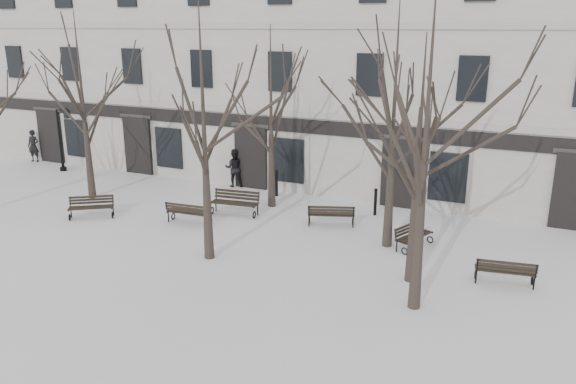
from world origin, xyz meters
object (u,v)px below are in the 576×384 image
Objects in this scene: tree_1 at (203,103)px; lamp_post at (63,135)px; bench_2 at (505,271)px; tree_2 at (427,114)px; bench_0 at (91,206)px; bench_3 at (235,202)px; bench_4 at (331,214)px; bench_5 at (413,235)px; tree_3 at (420,133)px; bench_1 at (188,212)px.

tree_1 reaches higher than lamp_post.
tree_2 is at bearing 40.20° from bench_2.
bench_3 reaches higher than bench_0.
tree_2 is 2.50× the size of lamp_post.
bench_4 is 15.69m from lamp_post.
tree_2 is 5.78m from bench_2.
bench_3 is (-8.25, 4.78, -4.72)m from tree_2.
bench_2 is 6.89m from bench_4.
bench_3 is 1.18× the size of bench_5.
tree_1 is at bearing 39.90° from bench_4.
bench_3 is 4.00m from bench_4.
bench_2 is at bearing 137.67° from bench_4.
bench_4 is (3.99, 0.28, -0.05)m from bench_3.
tree_3 reaches higher than lamp_post.
bench_2 reaches higher than bench_5.
bench_0 reaches higher than bench_2.
bench_5 is at bearing -24.40° from bench_0.
tree_1 is at bearing 130.17° from bench_1.
tree_3 is at bearing -16.20° from lamp_post.
tree_1 reaches higher than bench_0.
tree_1 reaches higher than bench_2.
bench_5 is 0.50× the size of lamp_post.
tree_3 is 4.87m from bench_5.
bench_5 is 19.03m from lamp_post.
lamp_post is (-18.75, 2.94, 1.50)m from bench_5.
bench_2 is (8.97, 1.85, -4.60)m from tree_1.
bench_5 is (-0.53, 2.66, -4.04)m from tree_3.
bench_4 is at bearing -31.32° from bench_2.
tree_3 is 13.40m from bench_0.
tree_2 reaches higher than lamp_post.
tree_2 is 1.17× the size of tree_3.
bench_0 is 4.03m from bench_1.
tree_2 is at bearing -4.95° from tree_1.
tree_3 is at bearing 9.01° from tree_1.
tree_3 is 2.14× the size of lamp_post.
tree_1 is 8.00m from bench_0.
tree_2 is 14.23m from bench_0.
bench_3 reaches higher than bench_4.
tree_2 is 6.51m from bench_5.
bench_2 is 0.95× the size of bench_4.
bench_1 is (-9.33, 3.05, -4.78)m from tree_2.
bench_0 is at bearing 122.38° from bench_5.
bench_0 is 9.46m from bench_4.
lamp_post reaches higher than bench_1.
bench_3 reaches higher than bench_5.
tree_3 reaches higher than bench_3.
tree_1 is 4.58× the size of bench_1.
bench_1 is at bearing 161.87° from tree_2.
tree_2 is 10.92m from bench_1.
bench_5 is (12.25, 2.18, -0.03)m from bench_0.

